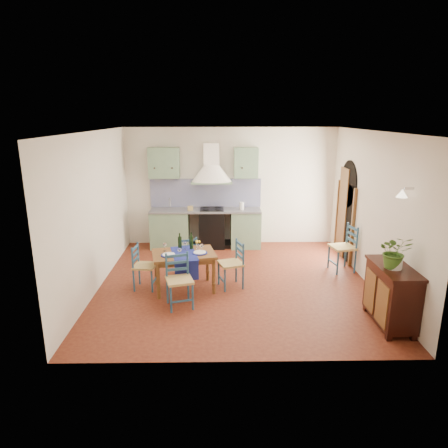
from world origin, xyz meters
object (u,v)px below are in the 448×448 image
at_px(sideboard, 391,293).
at_px(dining_table, 184,257).
at_px(potted_plant, 395,252).
at_px(chair_near, 179,280).

bearing_deg(sideboard, dining_table, 157.42).
bearing_deg(potted_plant, sideboard, 52.23).
xyz_separation_m(dining_table, chair_near, (-0.03, -0.66, -0.16)).
height_order(dining_table, sideboard, dining_table).
xyz_separation_m(chair_near, potted_plant, (3.17, -0.72, 0.72)).
xyz_separation_m(sideboard, potted_plant, (-0.05, -0.06, 0.68)).
distance_m(chair_near, sideboard, 3.28).
distance_m(chair_near, potted_plant, 3.33).
xyz_separation_m(dining_table, potted_plant, (3.13, -1.38, 0.57)).
bearing_deg(dining_table, chair_near, -93.03).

